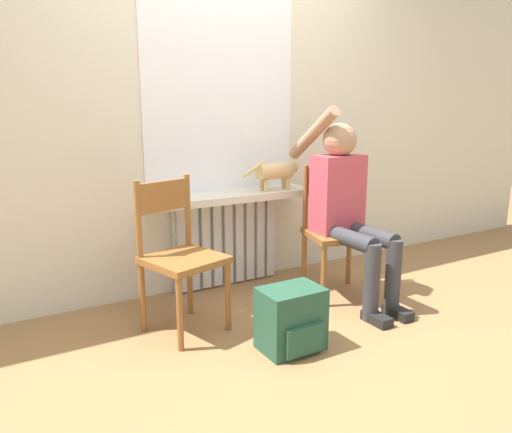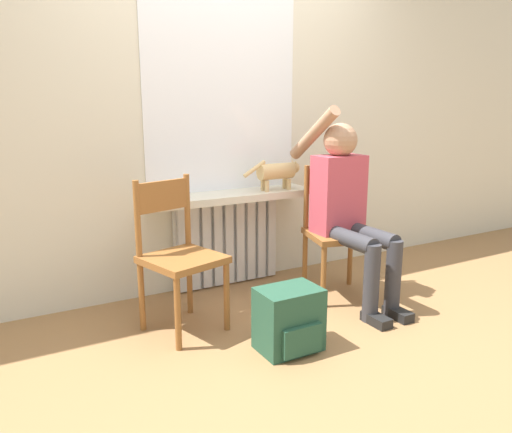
# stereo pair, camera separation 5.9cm
# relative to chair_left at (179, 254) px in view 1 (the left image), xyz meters

# --- Properties ---
(ground_plane) EXTENTS (12.00, 12.00, 0.00)m
(ground_plane) POSITION_rel_chair_left_xyz_m (0.58, -0.60, -0.47)
(ground_plane) COLOR olive
(wall_with_window) EXTENTS (7.00, 0.06, 2.70)m
(wall_with_window) POSITION_rel_chair_left_xyz_m (0.58, 0.63, 0.88)
(wall_with_window) COLOR beige
(wall_with_window) RESTS_ON ground_plane
(radiator) EXTENTS (0.81, 0.08, 0.66)m
(radiator) POSITION_rel_chair_left_xyz_m (0.58, 0.55, -0.14)
(radiator) COLOR silver
(radiator) RESTS_ON ground_plane
(windowsill) EXTENTS (1.21, 0.31, 0.05)m
(windowsill) POSITION_rel_chair_left_xyz_m (0.58, 0.44, 0.22)
(windowsill) COLOR beige
(windowsill) RESTS_ON radiator
(window_glass) EXTENTS (1.16, 0.01, 1.35)m
(window_glass) POSITION_rel_chair_left_xyz_m (0.58, 0.59, 0.92)
(window_glass) COLOR white
(window_glass) RESTS_ON windowsill
(chair_left) EXTENTS (0.50, 0.50, 0.90)m
(chair_left) POSITION_rel_chair_left_xyz_m (0.00, 0.00, 0.00)
(chair_left) COLOR brown
(chair_left) RESTS_ON ground_plane
(chair_right) EXTENTS (0.50, 0.50, 0.90)m
(chair_right) POSITION_rel_chair_left_xyz_m (1.16, 0.00, 0.00)
(chair_right) COLOR brown
(chair_right) RESTS_ON ground_plane
(person) EXTENTS (0.36, 1.01, 1.32)m
(person) POSITION_rel_chair_left_xyz_m (1.15, -0.12, 0.21)
(person) COLOR #333338
(person) RESTS_ON ground_plane
(cat) EXTENTS (0.46, 0.11, 0.22)m
(cat) POSITION_rel_chair_left_xyz_m (0.92, 0.39, 0.37)
(cat) COLOR #DBB77A
(cat) RESTS_ON windowsill
(backpack) EXTENTS (0.34, 0.27, 0.35)m
(backpack) POSITION_rel_chair_left_xyz_m (0.42, -0.55, -0.30)
(backpack) COLOR #234C38
(backpack) RESTS_ON ground_plane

